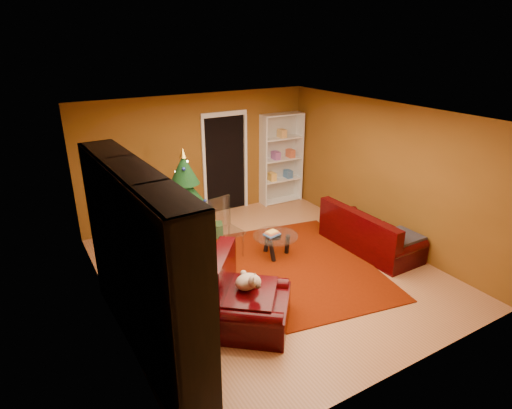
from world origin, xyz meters
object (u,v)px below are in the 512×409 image
dog (247,282)px  white_bookshelf (281,159)px  christmas_tree (186,200)px  coffee_table (275,245)px  gift_box_red (151,229)px  acrylic_chair (227,232)px  sofa (371,229)px  gift_box_teal (144,236)px  armchair (250,298)px  gift_box_green (215,230)px  media_unit (141,263)px  rug (289,267)px

dog → white_bookshelf: bearing=0.2°
christmas_tree → coffee_table: bearing=-45.1°
coffee_table → white_bookshelf: bearing=54.5°
gift_box_red → acrylic_chair: bearing=-61.4°
christmas_tree → coffee_table: (1.17, -1.18, -0.70)m
sofa → coffee_table: 1.78m
acrylic_chair → sofa: bearing=-33.7°
christmas_tree → gift_box_red: 1.24m
gift_box_teal → acrylic_chair: acrylic_chair is taller
gift_box_red → armchair: size_ratio=0.19×
gift_box_red → white_bookshelf: size_ratio=0.10×
gift_box_green → sofa: 2.93m
gift_box_green → coffee_table: coffee_table is taller
gift_box_green → dog: bearing=-106.2°
acrylic_chair → media_unit: bearing=-150.7°
coffee_table → armchair: bearing=-132.6°
dog → coffee_table: 2.00m
rug → media_unit: size_ratio=1.03×
media_unit → armchair: (1.30, -0.33, -0.74)m
media_unit → white_bookshelf: size_ratio=1.44×
christmas_tree → white_bookshelf: white_bookshelf is taller
media_unit → gift_box_green: size_ratio=10.84×
sofa → acrylic_chair: acrylic_chair is taller
gift_box_teal → sofa: size_ratio=0.17×
gift_box_teal → armchair: bearing=-80.3°
coffee_table → dog: bearing=-134.1°
rug → gift_box_green: (-0.57, 1.71, 0.13)m
rug → christmas_tree: christmas_tree is taller
christmas_tree → gift_box_green: christmas_tree is taller
rug → media_unit: bearing=-165.8°
christmas_tree → armchair: christmas_tree is taller
rug → gift_box_red: size_ratio=15.41×
dog → sofa: sofa is taller
coffee_table → media_unit: bearing=-156.7°
rug → gift_box_green: bearing=108.4°
christmas_tree → acrylic_chair: christmas_tree is taller
rug → acrylic_chair: (-0.73, 0.88, 0.47)m
media_unit → sofa: size_ratio=1.63×
gift_box_teal → sofa: sofa is taller
armchair → sofa: size_ratio=0.59×
acrylic_chair → christmas_tree: bearing=108.3°
coffee_table → christmas_tree: bearing=134.9°
rug → sofa: bearing=-5.9°
gift_box_teal → coffee_table: coffee_table is taller
media_unit → acrylic_chair: 2.54m
gift_box_teal → armchair: 3.17m
media_unit → rug: bearing=11.6°
sofa → media_unit: bearing=95.8°
gift_box_teal → gift_box_green: size_ratio=1.15×
gift_box_green → coffee_table: (0.59, -1.23, 0.07)m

